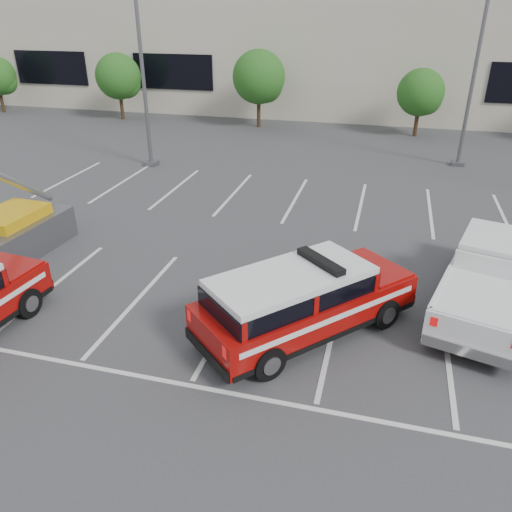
{
  "coord_description": "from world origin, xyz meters",
  "views": [
    {
      "loc": [
        3.5,
        -10.46,
        7.28
      ],
      "look_at": [
        0.31,
        1.46,
        1.05
      ],
      "focal_mm": 35.0,
      "sensor_mm": 36.0,
      "label": 1
    }
  ],
  "objects_px": {
    "light_pole_mid": "(478,56)",
    "light_pole_left": "(141,56)",
    "tree_mid_right": "(422,94)",
    "tree_left": "(120,78)",
    "convention_building": "(356,42)",
    "utility_rig": "(10,234)",
    "tree_mid_left": "(260,79)",
    "fire_chief_suv": "(303,305)",
    "white_pickup": "(491,282)"
  },
  "relations": [
    {
      "from": "utility_rig",
      "to": "tree_left",
      "type": "bearing_deg",
      "value": 111.83
    },
    {
      "from": "light_pole_mid",
      "to": "tree_left",
      "type": "bearing_deg",
      "value": 164.57
    },
    {
      "from": "tree_mid_right",
      "to": "light_pole_mid",
      "type": "height_order",
      "value": "light_pole_mid"
    },
    {
      "from": "tree_mid_right",
      "to": "white_pickup",
      "type": "height_order",
      "value": "tree_mid_right"
    },
    {
      "from": "white_pickup",
      "to": "utility_rig",
      "type": "height_order",
      "value": "utility_rig"
    },
    {
      "from": "tree_left",
      "to": "utility_rig",
      "type": "xyz_separation_m",
      "value": [
        6.86,
        -20.29,
        -2.14
      ]
    },
    {
      "from": "light_pole_left",
      "to": "light_pole_mid",
      "type": "height_order",
      "value": "same"
    },
    {
      "from": "tree_left",
      "to": "light_pole_mid",
      "type": "height_order",
      "value": "light_pole_mid"
    },
    {
      "from": "fire_chief_suv",
      "to": "utility_rig",
      "type": "bearing_deg",
      "value": -149.63
    },
    {
      "from": "fire_chief_suv",
      "to": "utility_rig",
      "type": "xyz_separation_m",
      "value": [
        -10.02,
        2.05,
        -0.16
      ]
    },
    {
      "from": "light_pole_mid",
      "to": "tree_mid_right",
      "type": "bearing_deg",
      "value": 107.52
    },
    {
      "from": "tree_left",
      "to": "light_pole_mid",
      "type": "bearing_deg",
      "value": -15.43
    },
    {
      "from": "tree_mid_right",
      "to": "fire_chief_suv",
      "type": "height_order",
      "value": "tree_mid_right"
    },
    {
      "from": "white_pickup",
      "to": "light_pole_left",
      "type": "bearing_deg",
      "value": 161.34
    },
    {
      "from": "light_pole_mid",
      "to": "convention_building",
      "type": "bearing_deg",
      "value": 113.26
    },
    {
      "from": "light_pole_left",
      "to": "white_pickup",
      "type": "xyz_separation_m",
      "value": [
        14.55,
        -9.81,
        -4.45
      ]
    },
    {
      "from": "utility_rig",
      "to": "tree_mid_left",
      "type": "bearing_deg",
      "value": 84.36
    },
    {
      "from": "tree_mid_right",
      "to": "fire_chief_suv",
      "type": "bearing_deg",
      "value": -97.96
    },
    {
      "from": "tree_mid_right",
      "to": "light_pole_left",
      "type": "distance_m",
      "value": 16.72
    },
    {
      "from": "tree_mid_left",
      "to": "white_pickup",
      "type": "distance_m",
      "value": 23.04
    },
    {
      "from": "tree_left",
      "to": "white_pickup",
      "type": "xyz_separation_m",
      "value": [
        21.46,
        -19.85,
        -2.04
      ]
    },
    {
      "from": "light_pole_left",
      "to": "light_pole_mid",
      "type": "xyz_separation_m",
      "value": [
        15.0,
        4.0,
        0.0
      ]
    },
    {
      "from": "light_pole_mid",
      "to": "white_pickup",
      "type": "bearing_deg",
      "value": -91.88
    },
    {
      "from": "utility_rig",
      "to": "fire_chief_suv",
      "type": "bearing_deg",
      "value": -8.39
    },
    {
      "from": "convention_building",
      "to": "light_pole_mid",
      "type": "distance_m",
      "value": 17.27
    },
    {
      "from": "convention_building",
      "to": "fire_chief_suv",
      "type": "xyz_separation_m",
      "value": [
        1.79,
        -32.16,
        -3.93
      ]
    },
    {
      "from": "utility_rig",
      "to": "white_pickup",
      "type": "bearing_deg",
      "value": 4.89
    },
    {
      "from": "white_pickup",
      "to": "utility_rig",
      "type": "distance_m",
      "value": 14.61
    },
    {
      "from": "fire_chief_suv",
      "to": "white_pickup",
      "type": "bearing_deg",
      "value": 70.43
    },
    {
      "from": "light_pole_mid",
      "to": "utility_rig",
      "type": "relative_size",
      "value": 2.7
    },
    {
      "from": "tree_left",
      "to": "utility_rig",
      "type": "distance_m",
      "value": 21.53
    },
    {
      "from": "light_pole_left",
      "to": "fire_chief_suv",
      "type": "relative_size",
      "value": 1.89
    },
    {
      "from": "tree_left",
      "to": "white_pickup",
      "type": "relative_size",
      "value": 0.7
    },
    {
      "from": "tree_mid_left",
      "to": "light_pole_left",
      "type": "distance_m",
      "value": 10.73
    },
    {
      "from": "light_pole_left",
      "to": "white_pickup",
      "type": "relative_size",
      "value": 1.61
    },
    {
      "from": "convention_building",
      "to": "utility_rig",
      "type": "bearing_deg",
      "value": -105.29
    },
    {
      "from": "tree_mid_right",
      "to": "utility_rig",
      "type": "xyz_separation_m",
      "value": [
        -13.14,
        -20.29,
        -1.87
      ]
    },
    {
      "from": "tree_mid_left",
      "to": "tree_mid_right",
      "type": "distance_m",
      "value": 10.01
    },
    {
      "from": "tree_mid_right",
      "to": "utility_rig",
      "type": "relative_size",
      "value": 1.05
    },
    {
      "from": "convention_building",
      "to": "tree_mid_right",
      "type": "xyz_separation_m",
      "value": [
        4.91,
        -9.82,
        -2.22
      ]
    },
    {
      "from": "fire_chief_suv",
      "to": "white_pickup",
      "type": "xyz_separation_m",
      "value": [
        4.58,
        2.49,
        -0.06
      ]
    },
    {
      "from": "tree_mid_right",
      "to": "tree_left",
      "type": "bearing_deg",
      "value": 180.0
    },
    {
      "from": "light_pole_left",
      "to": "utility_rig",
      "type": "height_order",
      "value": "light_pole_left"
    },
    {
      "from": "tree_mid_right",
      "to": "utility_rig",
      "type": "bearing_deg",
      "value": -122.93
    },
    {
      "from": "tree_mid_left",
      "to": "fire_chief_suv",
      "type": "relative_size",
      "value": 0.89
    },
    {
      "from": "tree_left",
      "to": "tree_mid_right",
      "type": "height_order",
      "value": "tree_left"
    },
    {
      "from": "fire_chief_suv",
      "to": "light_pole_left",
      "type": "bearing_deg",
      "value": 170.95
    },
    {
      "from": "tree_left",
      "to": "tree_mid_left",
      "type": "xyz_separation_m",
      "value": [
        10.0,
        0.0,
        0.27
      ]
    },
    {
      "from": "light_pole_mid",
      "to": "light_pole_left",
      "type": "bearing_deg",
      "value": -165.07
    },
    {
      "from": "tree_mid_left",
      "to": "light_pole_left",
      "type": "xyz_separation_m",
      "value": [
        -3.09,
        -10.05,
        2.14
      ]
    }
  ]
}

